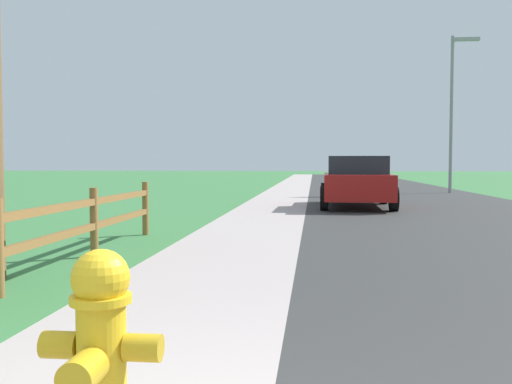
# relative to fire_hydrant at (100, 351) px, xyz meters

# --- Properties ---
(ground_plane) EXTENTS (120.00, 120.00, 0.00)m
(ground_plane) POSITION_rel_fire_hydrant_xyz_m (0.68, 24.48, -0.49)
(ground_plane) COLOR #3C7A41
(road_asphalt) EXTENTS (7.00, 66.00, 0.01)m
(road_asphalt) POSITION_rel_fire_hydrant_xyz_m (4.18, 26.48, -0.49)
(road_asphalt) COLOR #353535
(road_asphalt) RESTS_ON ground
(curb_concrete) EXTENTS (6.00, 66.00, 0.01)m
(curb_concrete) POSITION_rel_fire_hydrant_xyz_m (-2.32, 26.48, -0.49)
(curb_concrete) COLOR #B5A5A1
(curb_concrete) RESTS_ON ground
(grass_verge) EXTENTS (5.00, 66.00, 0.00)m
(grass_verge) POSITION_rel_fire_hydrant_xyz_m (-3.82, 26.48, -0.49)
(grass_verge) COLOR #3C7A41
(grass_verge) RESTS_ON ground
(fire_hydrant) EXTENTS (0.52, 0.43, 0.93)m
(fire_hydrant) POSITION_rel_fire_hydrant_xyz_m (0.00, 0.00, 0.00)
(fire_hydrant) COLOR yellow
(fire_hydrant) RESTS_ON ground
(parked_suv_red) EXTENTS (2.12, 4.34, 1.47)m
(parked_suv_red) POSITION_rel_fire_hydrant_xyz_m (2.11, 14.24, 0.25)
(parked_suv_red) COLOR maroon
(parked_suv_red) RESTS_ON ground
(street_lamp) EXTENTS (1.17, 0.20, 6.64)m
(street_lamp) POSITION_rel_fire_hydrant_xyz_m (6.79, 22.50, 3.43)
(street_lamp) COLOR gray
(street_lamp) RESTS_ON ground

